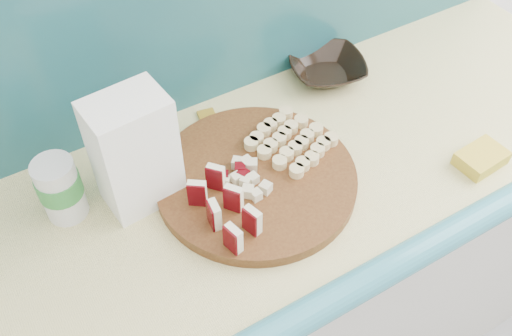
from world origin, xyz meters
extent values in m
cube|color=silver|center=(0.10, 1.50, 0.44)|extent=(2.20, 0.60, 0.88)
cube|color=#DACE7F|center=(0.10, 1.50, 0.90)|extent=(2.20, 0.60, 0.03)
cube|color=teal|center=(0.10, 1.79, 1.16)|extent=(2.20, 0.02, 0.50)
cylinder|color=#3F200D|center=(0.27, 1.50, 0.92)|extent=(0.52, 0.52, 0.03)
cube|color=beige|center=(0.15, 1.37, 0.96)|extent=(0.03, 0.04, 0.06)
cube|color=#49050A|center=(0.14, 1.36, 0.96)|extent=(0.02, 0.03, 0.06)
cube|color=beige|center=(0.15, 1.43, 0.96)|extent=(0.03, 0.04, 0.06)
cube|color=#49050A|center=(0.14, 1.43, 0.96)|extent=(0.02, 0.03, 0.06)
cube|color=beige|center=(0.14, 1.50, 0.96)|extent=(0.03, 0.04, 0.06)
cube|color=#49050A|center=(0.14, 1.49, 0.96)|extent=(0.02, 0.03, 0.06)
cube|color=beige|center=(0.20, 1.39, 0.96)|extent=(0.03, 0.04, 0.06)
cube|color=#49050A|center=(0.19, 1.38, 0.96)|extent=(0.02, 0.03, 0.06)
cube|color=beige|center=(0.20, 1.45, 0.96)|extent=(0.03, 0.04, 0.06)
cube|color=#49050A|center=(0.19, 1.45, 0.96)|extent=(0.02, 0.03, 0.06)
cube|color=beige|center=(0.19, 1.51, 0.96)|extent=(0.03, 0.04, 0.06)
cube|color=#49050A|center=(0.18, 1.51, 0.96)|extent=(0.02, 0.03, 0.06)
cube|color=#F0E3C0|center=(0.26, 1.49, 0.95)|extent=(0.02, 0.02, 0.02)
cube|color=#F0E3C0|center=(0.26, 1.50, 0.95)|extent=(0.02, 0.02, 0.02)
cube|color=#49050A|center=(0.26, 1.51, 0.95)|extent=(0.02, 0.02, 0.02)
cube|color=#F0E3C0|center=(0.25, 1.50, 0.95)|extent=(0.02, 0.02, 0.02)
cube|color=#F0E3C0|center=(0.24, 1.51, 0.95)|extent=(0.02, 0.02, 0.02)
cube|color=#F0E3C0|center=(0.23, 1.51, 0.95)|extent=(0.02, 0.02, 0.02)
cube|color=#F0E3C0|center=(0.24, 1.49, 0.95)|extent=(0.02, 0.02, 0.02)
cube|color=#F0E3C0|center=(0.23, 1.49, 0.95)|extent=(0.02, 0.02, 0.02)
cube|color=#49050A|center=(0.23, 1.47, 0.95)|extent=(0.02, 0.02, 0.02)
cube|color=#F0E3C0|center=(0.24, 1.48, 0.95)|extent=(0.02, 0.02, 0.02)
cube|color=#F0E3C0|center=(0.25, 1.47, 0.95)|extent=(0.02, 0.02, 0.02)
cube|color=#F0E3C0|center=(0.25, 1.48, 0.95)|extent=(0.02, 0.02, 0.02)
cube|color=#F0E3C0|center=(0.26, 1.48, 0.95)|extent=(0.02, 0.02, 0.02)
cube|color=#F0E3C0|center=(0.27, 1.48, 0.95)|extent=(0.02, 0.02, 0.02)
cube|color=#49050A|center=(0.26, 1.49, 0.95)|extent=(0.02, 0.02, 0.02)
cylinder|color=#D8BF84|center=(0.34, 1.46, 0.94)|extent=(0.03, 0.03, 0.02)
cylinder|color=#D8BF84|center=(0.37, 1.47, 0.94)|extent=(0.03, 0.03, 0.02)
cylinder|color=#D8BF84|center=(0.39, 1.47, 0.94)|extent=(0.03, 0.03, 0.02)
cylinder|color=#D8BF84|center=(0.41, 1.48, 0.94)|extent=(0.03, 0.03, 0.02)
cylinder|color=#D8BF84|center=(0.44, 1.49, 0.94)|extent=(0.03, 0.03, 0.02)
cylinder|color=#D8BF84|center=(0.46, 1.50, 0.94)|extent=(0.03, 0.03, 0.02)
cylinder|color=#D8BF84|center=(0.33, 1.50, 0.94)|extent=(0.03, 0.03, 0.02)
cylinder|color=#D8BF84|center=(0.35, 1.50, 0.94)|extent=(0.03, 0.03, 0.02)
cylinder|color=#D8BF84|center=(0.38, 1.51, 0.94)|extent=(0.03, 0.03, 0.02)
cylinder|color=#D8BF84|center=(0.40, 1.52, 0.94)|extent=(0.03, 0.03, 0.02)
cylinder|color=#D8BF84|center=(0.42, 1.53, 0.94)|extent=(0.03, 0.03, 0.02)
cylinder|color=#D8BF84|center=(0.45, 1.54, 0.94)|extent=(0.03, 0.03, 0.02)
cylinder|color=#D8BF84|center=(0.32, 1.53, 0.94)|extent=(0.03, 0.03, 0.02)
cylinder|color=#D8BF84|center=(0.34, 1.54, 0.94)|extent=(0.03, 0.03, 0.02)
cylinder|color=#D8BF84|center=(0.36, 1.55, 0.94)|extent=(0.03, 0.03, 0.02)
cylinder|color=#D8BF84|center=(0.39, 1.56, 0.94)|extent=(0.03, 0.03, 0.02)
cylinder|color=#D8BF84|center=(0.41, 1.57, 0.94)|extent=(0.03, 0.03, 0.02)
cylinder|color=#D8BF84|center=(0.43, 1.58, 0.94)|extent=(0.03, 0.03, 0.02)
cylinder|color=#D8BF84|center=(0.30, 1.57, 0.94)|extent=(0.03, 0.03, 0.02)
cylinder|color=#D8BF84|center=(0.33, 1.58, 0.94)|extent=(0.03, 0.03, 0.02)
cylinder|color=#D8BF84|center=(0.35, 1.59, 0.94)|extent=(0.03, 0.03, 0.02)
cylinder|color=#D8BF84|center=(0.37, 1.60, 0.94)|extent=(0.03, 0.03, 0.02)
cylinder|color=#D8BF84|center=(0.39, 1.61, 0.94)|extent=(0.03, 0.03, 0.02)
cylinder|color=#D8BF84|center=(0.42, 1.61, 0.94)|extent=(0.03, 0.03, 0.02)
imported|color=black|center=(0.60, 1.71, 0.93)|extent=(0.23, 0.23, 0.04)
cube|color=white|center=(0.07, 1.59, 1.03)|extent=(0.15, 0.11, 0.25)
cylinder|color=white|center=(-0.08, 1.62, 0.98)|extent=(0.08, 0.08, 0.13)
cylinder|color=#328B3C|center=(-0.08, 1.62, 0.99)|extent=(0.08, 0.08, 0.04)
cube|color=gold|center=(0.71, 1.30, 0.93)|extent=(0.11, 0.08, 0.03)
cube|color=#B09522|center=(0.20, 1.64, 0.91)|extent=(0.15, 0.15, 0.01)
cube|color=#B09522|center=(0.27, 1.66, 0.91)|extent=(0.07, 0.18, 0.01)
cube|color=#B09522|center=(0.32, 1.63, 0.91)|extent=(0.10, 0.18, 0.01)
camera|label=1|loc=(-0.11, 0.85, 1.79)|focal=40.00mm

